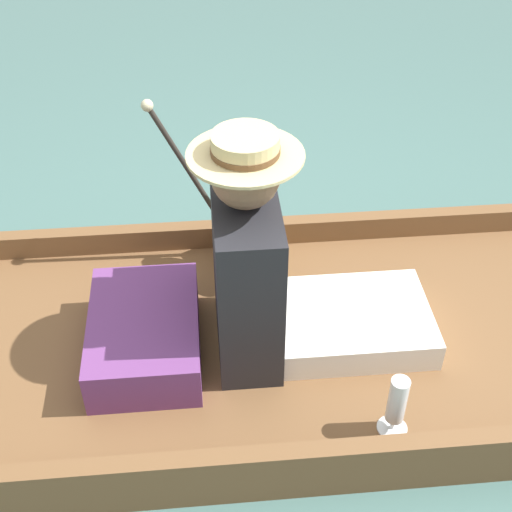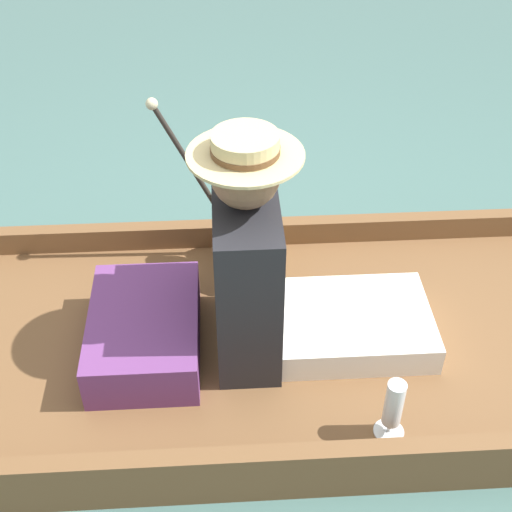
{
  "view_description": "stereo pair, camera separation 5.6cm",
  "coord_description": "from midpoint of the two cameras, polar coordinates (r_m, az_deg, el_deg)",
  "views": [
    {
      "loc": [
        1.77,
        -0.22,
        1.96
      ],
      "look_at": [
        0.01,
        -0.06,
        0.49
      ],
      "focal_mm": 50.0,
      "sensor_mm": 36.0,
      "label": 1
    },
    {
      "loc": [
        1.77,
        -0.16,
        1.96
      ],
      "look_at": [
        0.01,
        -0.06,
        0.49
      ],
      "focal_mm": 50.0,
      "sensor_mm": 36.0,
      "label": 2
    }
  ],
  "objects": [
    {
      "name": "ground_plane",
      "position": [
        2.64,
        0.59,
        -8.04
      ],
      "size": [
        16.0,
        16.0,
        0.0
      ],
      "primitive_type": "plane",
      "color": "#476B66"
    },
    {
      "name": "wine_glass",
      "position": [
        2.24,
        10.49,
        -11.47
      ],
      "size": [
        0.1,
        0.1,
        0.23
      ],
      "color": "silver",
      "rests_on": "punt_boat"
    },
    {
      "name": "punt_boat",
      "position": [
        2.6,
        0.6,
        -7.13
      ],
      "size": [
        1.17,
        2.46,
        0.2
      ],
      "color": "brown",
      "rests_on": "ground_plane"
    },
    {
      "name": "teddy_bear",
      "position": [
        2.71,
        -1.55,
        2.46
      ],
      "size": [
        0.32,
        0.19,
        0.46
      ],
      "color": "tan",
      "rests_on": "punt_boat"
    },
    {
      "name": "seat_cushion",
      "position": [
        2.49,
        -9.51,
        -6.19
      ],
      "size": [
        0.53,
        0.37,
        0.17
      ],
      "color": "#6B3875",
      "rests_on": "punt_boat"
    },
    {
      "name": "walking_cane",
      "position": [
        2.67,
        -6.09,
        6.94
      ],
      "size": [
        0.04,
        0.35,
        0.71
      ],
      "color": "#2D2823",
      "rests_on": "punt_boat"
    },
    {
      "name": "seated_person",
      "position": [
        2.36,
        0.93,
        -1.59
      ],
      "size": [
        0.45,
        0.82,
        0.83
      ],
      "rotation": [
        0.0,
        0.0,
        -0.09
      ],
      "color": "white",
      "rests_on": "punt_boat"
    }
  ]
}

